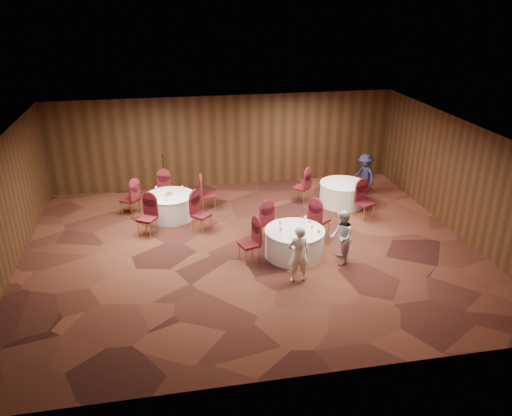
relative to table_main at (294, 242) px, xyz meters
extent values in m
plane|color=black|center=(-1.08, 0.58, -0.38)|extent=(12.00, 12.00, 0.00)
plane|color=silver|center=(-1.08, 0.58, 2.82)|extent=(12.00, 12.00, 0.00)
plane|color=black|center=(-1.08, 5.58, 1.22)|extent=(12.00, 0.00, 12.00)
plane|color=black|center=(-1.08, -4.42, 1.22)|extent=(12.00, 0.00, 12.00)
plane|color=black|center=(-7.08, 0.58, 1.22)|extent=(0.00, 10.00, 10.00)
plane|color=black|center=(4.92, 0.58, 1.22)|extent=(0.00, 10.00, 10.00)
cylinder|color=white|center=(0.00, 0.00, -0.02)|extent=(1.53, 1.53, 0.72)
cylinder|color=white|center=(0.00, 0.00, 0.35)|extent=(1.57, 1.57, 0.03)
cylinder|color=white|center=(-3.13, 3.05, -0.02)|extent=(1.46, 1.46, 0.72)
cylinder|color=white|center=(-3.13, 3.05, 0.35)|extent=(1.49, 1.49, 0.03)
cylinder|color=white|center=(2.42, 3.06, -0.02)|extent=(1.46, 1.46, 0.72)
cylinder|color=white|center=(2.42, 3.06, 0.35)|extent=(1.49, 1.49, 0.03)
cylinder|color=silver|center=(-0.35, 0.18, 0.37)|extent=(0.06, 0.06, 0.01)
cylinder|color=silver|center=(-0.35, 0.18, 0.43)|extent=(0.01, 0.01, 0.11)
cone|color=silver|center=(-0.35, 0.18, 0.53)|extent=(0.08, 0.08, 0.10)
cylinder|color=silver|center=(-0.43, -0.20, 0.37)|extent=(0.06, 0.06, 0.01)
cylinder|color=silver|center=(-0.43, -0.20, 0.43)|extent=(0.01, 0.01, 0.11)
cone|color=silver|center=(-0.43, -0.20, 0.53)|extent=(0.08, 0.08, 0.10)
cylinder|color=silver|center=(0.38, -0.23, 0.37)|extent=(0.06, 0.06, 0.01)
cylinder|color=silver|center=(0.38, -0.23, 0.43)|extent=(0.01, 0.01, 0.11)
cone|color=silver|center=(0.38, -0.23, 0.53)|extent=(0.08, 0.08, 0.10)
cylinder|color=silver|center=(0.36, 0.32, 0.37)|extent=(0.06, 0.06, 0.01)
cylinder|color=silver|center=(0.36, 0.32, 0.43)|extent=(0.01, 0.01, 0.11)
cone|color=silver|center=(0.36, 0.32, 0.53)|extent=(0.08, 0.08, 0.10)
cylinder|color=silver|center=(-0.09, -0.46, 0.37)|extent=(0.06, 0.06, 0.01)
cylinder|color=silver|center=(-0.09, -0.46, 0.43)|extent=(0.01, 0.01, 0.11)
cone|color=silver|center=(-0.09, -0.46, 0.53)|extent=(0.08, 0.08, 0.10)
cylinder|color=white|center=(0.05, -0.58, 0.37)|extent=(0.15, 0.15, 0.01)
sphere|color=#9E6B33|center=(0.05, -0.58, 0.41)|extent=(0.08, 0.08, 0.08)
cylinder|color=white|center=(0.56, -0.27, 0.37)|extent=(0.15, 0.15, 0.01)
sphere|color=#9E6B33|center=(0.56, -0.27, 0.41)|extent=(0.08, 0.08, 0.08)
cylinder|color=white|center=(0.50, 0.38, 0.37)|extent=(0.15, 0.15, 0.01)
sphere|color=#9E6B33|center=(0.50, 0.38, 0.41)|extent=(0.08, 0.08, 0.08)
cylinder|color=silver|center=(-2.73, 3.17, 0.37)|extent=(0.06, 0.06, 0.01)
cylinder|color=silver|center=(-2.73, 3.17, 0.43)|extent=(0.01, 0.01, 0.11)
cone|color=silver|center=(-2.73, 3.17, 0.53)|extent=(0.08, 0.08, 0.10)
cylinder|color=silver|center=(-3.52, 3.30, 0.37)|extent=(0.06, 0.06, 0.01)
cylinder|color=silver|center=(-3.52, 3.30, 0.43)|extent=(0.01, 0.01, 0.11)
cone|color=silver|center=(-3.52, 3.30, 0.53)|extent=(0.08, 0.08, 0.10)
cylinder|color=silver|center=(-3.25, 2.62, 0.37)|extent=(0.06, 0.06, 0.01)
cylinder|color=silver|center=(-3.25, 2.62, 0.43)|extent=(0.01, 0.01, 0.11)
cone|color=silver|center=(-3.25, 2.62, 0.53)|extent=(0.08, 0.08, 0.10)
cylinder|color=olive|center=(-3.13, 3.05, 0.39)|extent=(0.22, 0.22, 0.06)
sphere|color=#9E6B33|center=(-3.16, 3.07, 0.45)|extent=(0.07, 0.07, 0.07)
sphere|color=#9E6B33|center=(-3.09, 3.03, 0.45)|extent=(0.07, 0.07, 0.07)
cylinder|color=silver|center=(2.65, 2.79, 0.37)|extent=(0.06, 0.06, 0.01)
cylinder|color=silver|center=(2.65, 2.79, 0.43)|extent=(0.01, 0.01, 0.11)
cone|color=silver|center=(2.65, 2.79, 0.53)|extent=(0.08, 0.08, 0.10)
cylinder|color=black|center=(-3.26, 4.21, -0.37)|extent=(0.24, 0.24, 0.02)
cylinder|color=black|center=(-3.26, 4.21, 0.47)|extent=(0.02, 0.02, 1.65)
cylinder|color=black|center=(-3.26, 4.26, 1.27)|extent=(0.04, 0.12, 0.04)
imported|color=white|center=(-0.24, -1.25, 0.35)|extent=(0.54, 0.36, 1.46)
imported|color=#B5B6BA|center=(1.05, -0.60, 0.35)|extent=(0.71, 0.82, 1.45)
imported|color=#161732|center=(3.44, 3.76, 0.34)|extent=(0.79, 1.04, 1.43)
camera|label=1|loc=(-3.14, -11.23, 6.06)|focal=35.00mm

